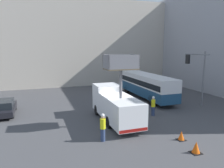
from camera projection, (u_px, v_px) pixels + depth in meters
ground_plane at (119, 121)px, 18.81m from camera, size 120.00×120.00×0.00m
building_backdrop_far at (73, 43)px, 38.98m from camera, size 44.00×10.00×14.00m
utility_truck at (115, 104)px, 18.53m from camera, size 2.48×7.14×5.77m
city_bus at (146, 84)px, 27.25m from camera, size 2.42×11.17×3.00m
traffic_light_pole at (198, 70)px, 22.68m from camera, size 3.01×2.76×5.91m
road_worker_near_truck at (103, 127)px, 14.76m from camera, size 0.38×0.38×1.95m
road_worker_directing at (153, 106)px, 20.32m from camera, size 0.38×0.38×1.85m
traffic_cone_near_truck at (181, 136)px, 15.04m from camera, size 0.56×0.56×0.64m
traffic_cone_mid_road at (196, 148)px, 13.18m from camera, size 0.63×0.63×0.72m
parked_car_curbside at (5, 107)px, 20.54m from camera, size 1.74×4.52×1.43m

